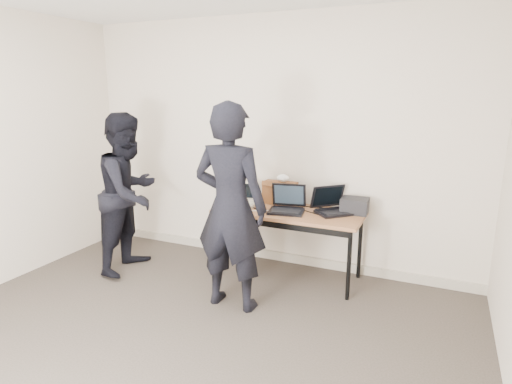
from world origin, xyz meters
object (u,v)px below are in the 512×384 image
Objects in this scene: laptop_right at (332,207)px; desk at (288,216)px; equipment_box at (355,206)px; leather_satchel at (280,192)px; laptop_beige at (243,201)px; person_typist at (230,208)px; person_observer at (130,193)px; laptop_center at (287,205)px.

desk is at bearing 152.76° from laptop_right.
equipment_box is at bearing -25.98° from laptop_right.
desk is at bearing -50.15° from leather_satchel.
desk is 3.05× the size of laptop_right.
person_typist is (0.26, -0.80, 0.15)m from laptop_beige.
leather_satchel is (0.34, 0.21, 0.08)m from laptop_beige.
desk is 5.70× the size of equipment_box.
person_typist reaches higher than desk.
leather_satchel reaches higher than equipment_box.
desk is 4.86× the size of laptop_beige.
equipment_box is 2.36m from person_observer.
laptop_beige is 0.77× the size of laptop_center.
laptop_center is at bearing -53.63° from leather_satchel.
person_typist is (-0.68, -0.90, 0.14)m from laptop_right.
equipment_box reaches higher than desk.
laptop_right is at bearing -162.22° from equipment_box.
equipment_box is 0.14× the size of person_typist.
desk is 4.12× the size of leather_satchel.
laptop_right is at bearing -8.13° from leather_satchel.
leather_satchel reaches higher than desk.
desk is 0.46m from laptop_right.
person_typist reaches higher than leather_satchel.
equipment_box is 1.32m from person_typist.
laptop_beige is 0.41m from leather_satchel.
leather_satchel is at bearing 114.86° from laptop_center.
person_observer reaches higher than laptop_right.
laptop_center is at bearing -161.79° from equipment_box.
person_typist reaches higher than equipment_box.
equipment_box is at bearing -0.98° from leather_satchel.
laptop_beige is 0.95m from laptop_right.
laptop_right reaches higher than desk.
equipment_box is at bearing 4.04° from laptop_beige.
person_typist is 1.08× the size of person_observer.
person_observer is at bearing -174.57° from laptop_center.
person_observer is at bearing -152.95° from leather_satchel.
laptop_center is 0.31m from leather_satchel.
laptop_center reaches higher than equipment_box.
laptop_right is (0.94, 0.10, 0.01)m from laptop_beige.
desk is 0.67m from equipment_box.
person_observer is (-1.45, -0.69, 0.00)m from leather_satchel.
person_typist is (-0.25, -0.76, 0.14)m from laptop_center.
equipment_box is at bearing -77.68° from person_observer.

